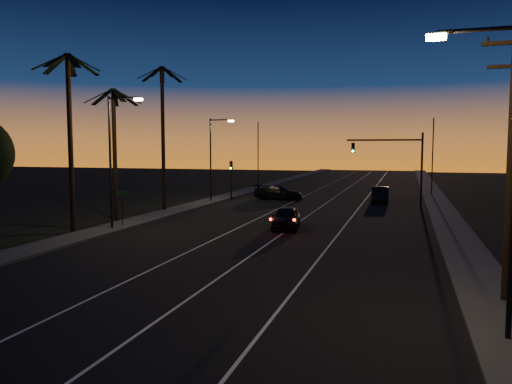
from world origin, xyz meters
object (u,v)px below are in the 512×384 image
(right_car, at_px, (380,195))
(lead_car, at_px, (286,218))
(utility_pole, at_px, (511,156))
(cross_car, at_px, (278,192))

(right_car, bearing_deg, lead_car, -106.14)
(utility_pole, height_order, cross_car, utility_pole)
(right_car, height_order, cross_car, right_car)
(lead_car, height_order, right_car, right_car)
(lead_car, relative_size, cross_car, 0.92)
(lead_car, distance_m, cross_car, 19.08)
(utility_pole, distance_m, right_car, 33.47)
(cross_car, bearing_deg, right_car, 1.66)
(utility_pole, bearing_deg, lead_car, 129.16)
(utility_pole, xyz_separation_m, cross_car, (-16.56, 32.31, -4.53))
(utility_pole, xyz_separation_m, lead_car, (-11.37, 13.95, -4.55))
(utility_pole, distance_m, cross_car, 36.59)
(utility_pole, relative_size, right_car, 2.06)
(right_car, relative_size, cross_car, 0.86)
(utility_pole, bearing_deg, cross_car, 117.13)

